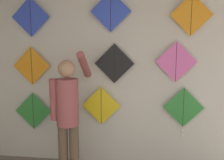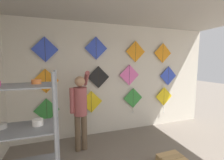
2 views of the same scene
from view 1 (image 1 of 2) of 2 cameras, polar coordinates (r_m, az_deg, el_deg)
The scene contains 11 objects.
back_panel at distance 3.54m, azimuth 7.43°, elevation 2.45°, with size 5.64×0.06×2.80m, color beige.
shopkeeper at distance 3.14m, azimuth -10.04°, elevation -6.93°, with size 0.42×0.61×1.67m.
kite_0 at distance 3.91m, azimuth -17.55°, elevation -6.77°, with size 0.55×0.01×0.55m.
kite_1 at distance 3.59m, azimuth -2.48°, elevation -5.90°, with size 0.55×0.01×0.55m.
kite_2 at distance 3.59m, azimuth 15.99°, elevation -6.46°, with size 0.55×0.04×0.69m.
kite_4 at distance 3.79m, azimuth -17.90°, elevation 3.08°, with size 0.55×0.01×0.55m.
kite_5 at distance 3.46m, azimuth 0.54°, elevation 3.79°, with size 0.55×0.01×0.55m.
kite_6 at distance 3.47m, azimuth 14.44°, elevation 4.03°, with size 0.55×0.01×0.55m.
kite_8 at distance 3.78m, azimuth -18.12°, elevation 13.56°, with size 0.55×0.01×0.55m.
kite_9 at distance 3.47m, azimuth -0.31°, elevation 15.41°, with size 0.55×0.01×0.55m.
kite_10 at distance 3.50m, azimuth 17.69°, elevation 14.02°, with size 0.55×0.01×0.55m.
Camera 1 is at (-0.04, 0.04, 1.79)m, focal length 40.00 mm.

